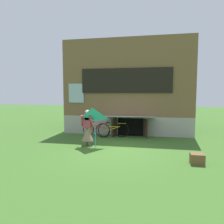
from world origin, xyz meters
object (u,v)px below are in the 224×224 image
person (87,131)px  wooden_crate (197,159)px  bicycle_yellow (112,130)px  bicycle_red (96,129)px  kite (92,118)px

person → wooden_crate: bearing=-43.4°
bicycle_yellow → bicycle_red: (-0.93, 0.05, -0.00)m
person → bicycle_red: size_ratio=0.95×
kite → bicycle_yellow: (0.37, 2.51, -0.94)m
bicycle_red → wooden_crate: 5.88m
person → kite: (0.40, -0.56, 0.65)m
kite → bicycle_red: (-0.56, 2.56, -0.94)m
wooden_crate → person: bearing=159.0°
person → bicycle_yellow: person is taller
person → wooden_crate: 4.74m
person → wooden_crate: person is taller
bicycle_red → kite: bearing=-59.2°
kite → wooden_crate: kite is taller
kite → wooden_crate: size_ratio=3.72×
wooden_crate → kite: bearing=164.2°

